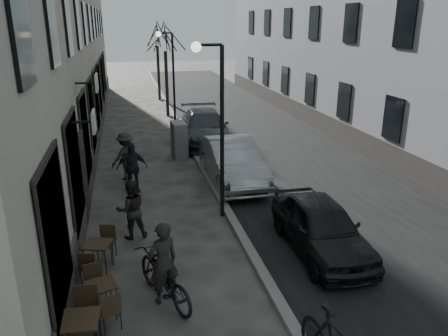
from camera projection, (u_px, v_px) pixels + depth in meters
name	position (u px, v px, depth m)	size (l,w,h in m)	color
road	(252.00, 131.00, 23.27)	(7.30, 60.00, 0.00)	black
kerb	(184.00, 134.00, 22.49)	(0.25, 60.00, 0.12)	slate
streetlamp_near	(216.00, 113.00, 12.18)	(0.90, 0.28, 5.09)	black
streetlamp_far	(170.00, 69.00, 23.26)	(0.90, 0.28, 5.09)	black
tree_near	(165.00, 38.00, 25.57)	(2.40, 2.40, 5.70)	black
tree_far	(157.00, 35.00, 31.11)	(2.40, 2.40, 5.70)	black
bistro_set_a	(81.00, 334.00, 7.51)	(0.69, 1.63, 0.95)	#312215
bistro_set_b	(102.00, 296.00, 8.67)	(0.78, 1.42, 0.81)	#312215
bistro_set_c	(99.00, 254.00, 10.19)	(0.81, 1.49, 0.85)	#312215
utility_cabinet	(179.00, 140.00, 18.61)	(0.57, 1.03, 1.54)	slate
bicycle	(164.00, 277.00, 9.06)	(0.73, 2.09, 1.10)	black
cyclist_rider	(163.00, 263.00, 8.95)	(0.66, 0.43, 1.80)	black
pedestrian_near	(131.00, 209.00, 11.65)	(0.80, 0.63, 1.65)	black
pedestrian_mid	(126.00, 156.00, 16.00)	(1.16, 0.67, 1.79)	#2D2B27
pedestrian_far	(132.00, 168.00, 14.78)	(1.04, 0.43, 1.77)	black
car_near	(321.00, 226.00, 11.02)	(1.61, 3.99, 1.36)	black
car_mid	(232.00, 161.00, 15.82)	(1.64, 4.69, 1.55)	#93969C
car_far	(205.00, 127.00, 20.89)	(2.15, 5.29, 1.54)	#373941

